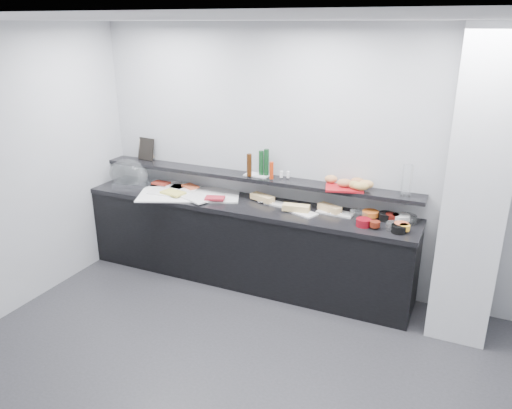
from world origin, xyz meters
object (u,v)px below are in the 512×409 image
at_px(condiment_tray, 257,175).
at_px(framed_print, 146,149).
at_px(cloche_base, 136,183).
at_px(carafe, 407,181).
at_px(bread_tray, 344,188).
at_px(sandwich_plate_mid, 300,212).

bearing_deg(condiment_tray, framed_print, 176.69).
distance_m(cloche_base, carafe, 3.05).
xyz_separation_m(framed_print, bread_tray, (2.43, -0.12, -0.12)).
bearing_deg(bread_tray, carafe, -12.09).
bearing_deg(bread_tray, framed_print, 161.61).
bearing_deg(cloche_base, condiment_tray, -5.27).
bearing_deg(sandwich_plate_mid, condiment_tray, 179.25).
height_order(sandwich_plate_mid, bread_tray, bread_tray).
xyz_separation_m(condiment_tray, bread_tray, (0.97, -0.07, 0.00)).
bearing_deg(sandwich_plate_mid, framed_print, -166.43).
bearing_deg(bread_tray, condiment_tray, 160.42).
bearing_deg(sandwich_plate_mid, bread_tray, 44.87).
height_order(cloche_base, carafe, carafe).
xyz_separation_m(condiment_tray, carafe, (1.54, -0.03, 0.14)).
bearing_deg(carafe, sandwich_plate_mid, -168.02).
bearing_deg(condiment_tray, bread_tray, -5.30).
xyz_separation_m(framed_print, carafe, (3.01, -0.08, 0.02)).
bearing_deg(carafe, cloche_base, -177.36).
relative_size(sandwich_plate_mid, carafe, 1.19).
height_order(cloche_base, sandwich_plate_mid, cloche_base).
height_order(framed_print, bread_tray, framed_print).
bearing_deg(framed_print, cloche_base, -87.23).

